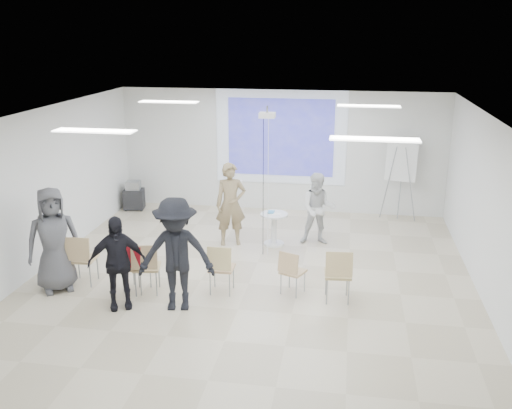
% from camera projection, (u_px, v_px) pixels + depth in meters
% --- Properties ---
extents(floor, '(8.00, 9.00, 0.10)m').
position_uv_depth(floor, '(249.00, 286.00, 10.27)').
color(floor, beige).
rests_on(floor, ground).
extents(ceiling, '(8.00, 9.00, 0.10)m').
position_uv_depth(ceiling, '(248.00, 114.00, 9.36)').
color(ceiling, white).
rests_on(ceiling, wall_back).
extents(wall_back, '(8.00, 0.10, 3.00)m').
position_uv_depth(wall_back, '(281.00, 151.00, 14.10)').
color(wall_back, silver).
rests_on(wall_back, floor).
extents(wall_left, '(0.10, 9.00, 3.00)m').
position_uv_depth(wall_left, '(31.00, 193.00, 10.45)').
color(wall_left, silver).
rests_on(wall_left, floor).
extents(wall_right, '(0.10, 9.00, 3.00)m').
position_uv_depth(wall_right, '(495.00, 216.00, 9.18)').
color(wall_right, silver).
rests_on(wall_right, floor).
extents(projection_halo, '(3.20, 0.01, 2.30)m').
position_uv_depth(projection_halo, '(281.00, 137.00, 13.94)').
color(projection_halo, silver).
rests_on(projection_halo, wall_back).
extents(projection_image, '(2.60, 0.01, 1.90)m').
position_uv_depth(projection_image, '(281.00, 137.00, 13.92)').
color(projection_image, '#3739BC').
rests_on(projection_image, wall_back).
extents(pedestal_table, '(0.60, 0.60, 0.72)m').
position_uv_depth(pedestal_table, '(274.00, 227.00, 11.99)').
color(pedestal_table, silver).
rests_on(pedestal_table, floor).
extents(player_left, '(0.84, 0.69, 1.99)m').
position_uv_depth(player_left, '(231.00, 199.00, 11.88)').
color(player_left, '#8F7A58').
rests_on(player_left, floor).
extents(player_right, '(0.87, 0.72, 1.70)m').
position_uv_depth(player_right, '(318.00, 205.00, 11.94)').
color(player_right, silver).
rests_on(player_right, floor).
extents(controller_left, '(0.07, 0.12, 0.04)m').
position_uv_depth(controller_left, '(241.00, 182.00, 11.99)').
color(controller_left, white).
rests_on(controller_left, player_left).
extents(controller_right, '(0.06, 0.14, 0.04)m').
position_uv_depth(controller_right, '(311.00, 188.00, 12.12)').
color(controller_right, white).
rests_on(controller_right, player_right).
extents(chair_far_left, '(0.46, 0.50, 0.94)m').
position_uv_depth(chair_far_left, '(81.00, 256.00, 10.06)').
color(chair_far_left, tan).
rests_on(chair_far_left, floor).
extents(chair_left_mid, '(0.48, 0.51, 0.89)m').
position_uv_depth(chair_left_mid, '(134.00, 264.00, 9.78)').
color(chair_left_mid, tan).
rests_on(chair_left_mid, floor).
extents(chair_left_inner, '(0.52, 0.55, 0.94)m').
position_uv_depth(chair_left_inner, '(146.00, 264.00, 9.70)').
color(chair_left_inner, tan).
rests_on(chair_left_inner, floor).
extents(chair_center, '(0.42, 0.45, 0.90)m').
position_uv_depth(chair_center, '(221.00, 265.00, 9.72)').
color(chair_center, tan).
rests_on(chair_center, floor).
extents(chair_right_inner, '(0.50, 0.51, 0.80)m').
position_uv_depth(chair_right_inner, '(291.00, 269.00, 9.71)').
color(chair_right_inner, tan).
rests_on(chair_right_inner, floor).
extents(chair_right_far, '(0.48, 0.51, 0.94)m').
position_uv_depth(chair_right_far, '(338.00, 271.00, 9.41)').
color(chair_right_far, tan).
rests_on(chair_right_far, floor).
extents(red_jacket, '(0.40, 0.15, 0.38)m').
position_uv_depth(red_jacket, '(131.00, 257.00, 9.59)').
color(red_jacket, '#A4141E').
rests_on(red_jacket, chair_left_mid).
extents(laptop, '(0.39, 0.31, 0.03)m').
position_uv_depth(laptop, '(147.00, 265.00, 9.81)').
color(laptop, black).
rests_on(laptop, chair_left_inner).
extents(audience_left, '(1.21, 1.01, 1.80)m').
position_uv_depth(audience_left, '(116.00, 256.00, 9.15)').
color(audience_left, black).
rests_on(audience_left, floor).
extents(audience_mid, '(1.49, 0.96, 2.14)m').
position_uv_depth(audience_mid, '(176.00, 247.00, 9.05)').
color(audience_mid, black).
rests_on(audience_mid, floor).
extents(audience_outer, '(1.21, 1.13, 2.07)m').
position_uv_depth(audience_outer, '(53.00, 234.00, 9.75)').
color(audience_outer, '#56565B').
rests_on(audience_outer, floor).
extents(flipchart_easel, '(0.84, 0.65, 1.96)m').
position_uv_depth(flipchart_easel, '(402.00, 161.00, 13.28)').
color(flipchart_easel, gray).
rests_on(flipchart_easel, floor).
extents(av_cart, '(0.55, 0.47, 0.74)m').
position_uv_depth(av_cart, '(134.00, 196.00, 14.40)').
color(av_cart, black).
rests_on(av_cart, floor).
extents(ceiling_projector, '(0.30, 0.25, 3.00)m').
position_uv_depth(ceiling_projector, '(267.00, 122.00, 10.85)').
color(ceiling_projector, white).
rests_on(ceiling_projector, ceiling).
extents(fluor_panel_nw, '(1.20, 0.30, 0.02)m').
position_uv_depth(fluor_panel_nw, '(169.00, 102.00, 11.58)').
color(fluor_panel_nw, white).
rests_on(fluor_panel_nw, ceiling).
extents(fluor_panel_ne, '(1.20, 0.30, 0.02)m').
position_uv_depth(fluor_panel_ne, '(369.00, 106.00, 10.95)').
color(fluor_panel_ne, white).
rests_on(fluor_panel_ne, ceiling).
extents(fluor_panel_sw, '(1.20, 0.30, 0.02)m').
position_uv_depth(fluor_panel_sw, '(95.00, 131.00, 8.28)').
color(fluor_panel_sw, white).
rests_on(fluor_panel_sw, ceiling).
extents(fluor_panel_se, '(1.20, 0.30, 0.02)m').
position_uv_depth(fluor_panel_se, '(375.00, 139.00, 7.65)').
color(fluor_panel_se, white).
rests_on(fluor_panel_se, ceiling).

